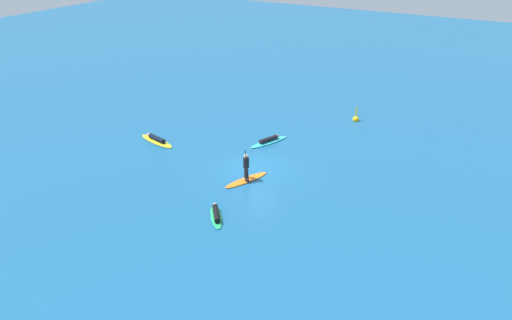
% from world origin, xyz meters
% --- Properties ---
extents(ground_plane, '(120.00, 120.00, 0.00)m').
position_xyz_m(ground_plane, '(0.00, 0.00, 0.00)').
color(ground_plane, '#195684').
rests_on(ground_plane, ground).
extents(surfer_on_teal_board, '(1.71, 3.19, 0.41)m').
position_xyz_m(surfer_on_teal_board, '(-1.15, 3.76, 0.14)').
color(surfer_on_teal_board, '#33C6CC').
rests_on(surfer_on_teal_board, ground_plane).
extents(surfer_on_green_board, '(1.96, 2.23, 0.39)m').
position_xyz_m(surfer_on_green_board, '(1.11, -6.04, 0.15)').
color(surfer_on_green_board, '#23B266').
rests_on(surfer_on_green_board, ground_plane).
extents(surfer_on_orange_board, '(1.64, 3.08, 2.11)m').
position_xyz_m(surfer_on_orange_board, '(0.38, -1.81, 0.46)').
color(surfer_on_orange_board, orange).
rests_on(surfer_on_orange_board, ground_plane).
extents(surfer_on_yellow_board, '(3.35, 1.54, 0.42)m').
position_xyz_m(surfer_on_yellow_board, '(-7.92, 0.04, 0.14)').
color(surfer_on_yellow_board, yellow).
rests_on(surfer_on_yellow_board, ground_plane).
extents(marker_buoy, '(0.48, 0.48, 1.20)m').
position_xyz_m(marker_buoy, '(2.58, 10.68, 0.16)').
color(marker_buoy, yellow).
rests_on(marker_buoy, ground_plane).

